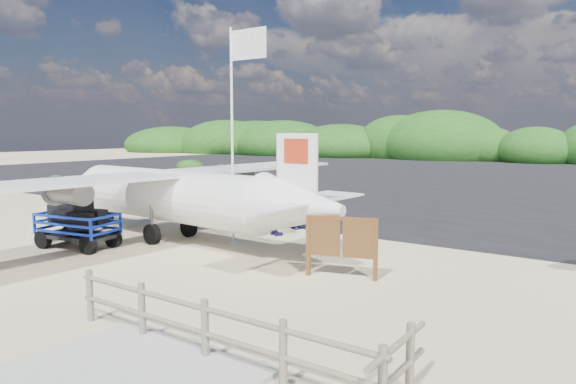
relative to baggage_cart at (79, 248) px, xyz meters
The scene contains 13 objects.
ground 3.18m from the baggage_cart, 28.10° to the left, with size 160.00×160.00×0.00m, color beige.
asphalt_apron 31.62m from the baggage_cart, 84.91° to the left, with size 90.00×50.00×0.04m, color #B2B2B2, non-canonical shape.
lagoon 6.88m from the baggage_cart, 154.18° to the left, with size 9.00×7.00×0.40m, color #B2B2B2, non-canonical shape.
walkway_pad 9.45m from the baggage_cart, 28.46° to the right, with size 3.50×2.50×0.10m, color #B2B2B2, non-canonical shape.
vegetation_band 56.57m from the baggage_cart, 87.16° to the left, with size 124.00×8.00×4.40m, color #B2B2B2, non-canonical shape.
fence 9.48m from the baggage_cart, 21.69° to the right, with size 6.40×2.00×1.10m, color #B2B2B2, non-canonical shape.
baggage_cart is the anchor object (origin of this frame).
flagpole 4.79m from the baggage_cart, 41.65° to the left, with size 1.35×0.56×6.76m, color white, non-canonical shape.
signboard 8.49m from the baggage_cart, 12.03° to the left, with size 1.90×0.18×1.56m, color brown, non-canonical shape.
crew_a 7.46m from the baggage_cart, 59.28° to the left, with size 0.63×0.41×1.72m, color #1A134A.
crew_b 7.72m from the baggage_cart, 61.34° to the left, with size 0.81×0.63×1.67m, color #1A134A.
crew_c 6.43m from the baggage_cart, 52.20° to the left, with size 1.10×0.46×1.87m, color #1A134A.
aircraft_small 34.11m from the baggage_cart, 93.84° to the left, with size 6.85×6.85×2.46m, color #B2B2B2, non-canonical shape.
Camera 1 is at (11.47, -10.57, 3.59)m, focal length 32.00 mm.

